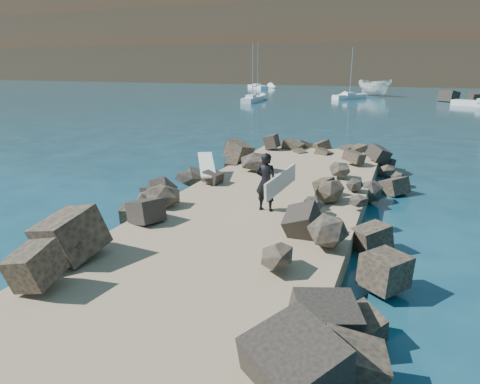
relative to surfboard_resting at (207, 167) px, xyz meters
The scene contains 11 objects.
ground 4.31m from the surfboard_resting, 45.94° to the right, with size 800.00×800.00×0.00m, color #0F384C.
jetty 5.84m from the surfboard_resting, 59.83° to the right, with size 6.00×26.00×0.60m, color #8C7759.
riprap_left 4.54m from the surfboard_resting, 89.85° to the right, with size 2.60×22.00×1.00m, color #262421.
riprap_right 7.38m from the surfboard_resting, 37.81° to the right, with size 2.60×22.00×1.00m, color black.
headland 158.23m from the surfboard_resting, 85.30° to the left, with size 360.00×140.00×32.00m, color #2D4919.
surfboard_resting is the anchor object (origin of this frame).
boat_imported 57.21m from the surfboard_resting, 88.22° to the left, with size 2.52×6.71×2.59m, color white.
surfer_with_board 4.29m from the surfboard_resting, 39.43° to the right, with size 0.94×2.16×1.75m.
sailboat_e 73.90m from the surfboard_resting, 107.39° to the left, with size 6.08×6.82×9.00m.
sailboat_a 41.62m from the surfboard_resting, 107.14° to the left, with size 1.67×6.24×7.54m.
sailboat_b 49.33m from the surfboard_resting, 91.14° to the left, with size 4.38×5.53×7.17m.
Camera 1 is at (3.98, -11.28, 4.81)m, focal length 32.00 mm.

